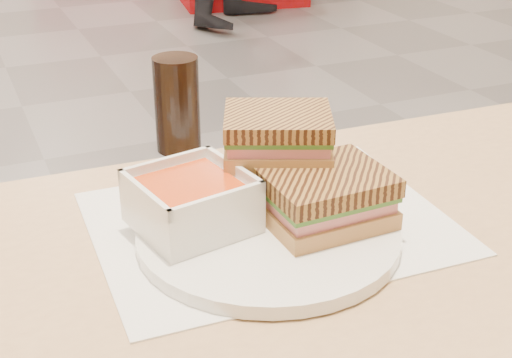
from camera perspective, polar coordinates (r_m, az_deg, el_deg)
name	(u,v)px	position (r m, az deg, el deg)	size (l,w,h in m)	color
main_table	(376,353)	(0.84, 9.34, -13.23)	(1.22, 0.74, 0.75)	tan
tray_liner	(270,223)	(0.84, 1.09, -3.42)	(0.41, 0.32, 0.00)	white
plate	(268,234)	(0.80, 0.95, -4.33)	(0.29, 0.29, 0.02)	white
soup_bowl	(192,204)	(0.79, -5.04, -1.94)	(0.13, 0.13, 0.06)	white
panini_lower	(325,197)	(0.80, 5.38, -1.38)	(0.13, 0.11, 0.06)	#B67847
panini_upper	(278,135)	(0.84, 1.70, 3.44)	(0.15, 0.14, 0.05)	#B67847
cola_glass	(177,104)	(1.01, -6.16, 5.79)	(0.06, 0.06, 0.13)	black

